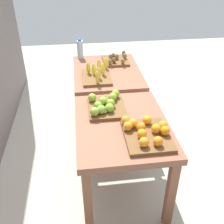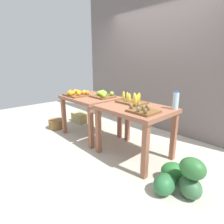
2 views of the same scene
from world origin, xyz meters
The scene contains 9 objects.
ground_plane centered at (0.00, 0.00, 0.00)m, with size 8.00×8.00×0.00m, color #B6B2A2.
display_table_left centered at (-0.56, 0.00, 0.67)m, with size 1.04×0.80×0.79m.
display_table_right centered at (0.56, 0.00, 0.67)m, with size 1.04×0.80×0.79m.
orange_bin centered at (-0.78, -0.16, 0.83)m, with size 0.44×0.39×0.11m.
apple_bin centered at (-0.32, 0.12, 0.83)m, with size 0.41×0.35×0.11m.
banana_crate centered at (0.37, 0.14, 0.83)m, with size 0.44×0.32×0.17m.
kiwi_bin centered at (0.81, -0.15, 0.82)m, with size 0.37×0.32×0.10m.
water_bottle centered at (1.02, 0.30, 0.91)m, with size 0.08×0.08×0.26m.
watermelon_pile centered at (1.44, -0.24, 0.17)m, with size 0.63×0.61×0.46m.
Camera 1 is at (-2.43, 0.33, 2.12)m, focal length 42.99 mm.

